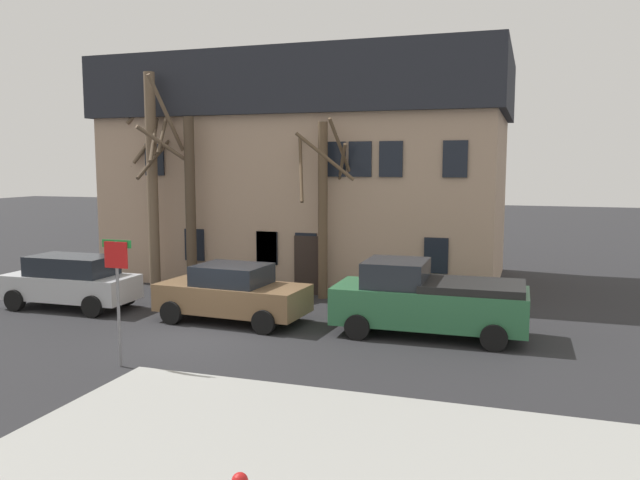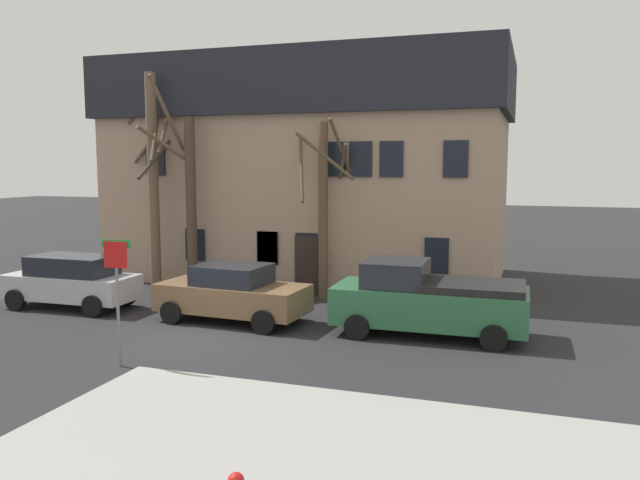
# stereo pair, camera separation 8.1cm
# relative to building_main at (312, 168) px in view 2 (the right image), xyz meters

# --- Properties ---
(ground_plane) EXTENTS (120.00, 120.00, 0.00)m
(ground_plane) POSITION_rel_building_main_xyz_m (0.33, -10.36, -4.46)
(ground_plane) COLOR #262628
(building_main) EXTENTS (15.78, 8.21, 8.76)m
(building_main) POSITION_rel_building_main_xyz_m (0.00, 0.00, 0.00)
(building_main) COLOR tan
(building_main) RESTS_ON ground_plane
(tree_bare_near) EXTENTS (3.09, 3.09, 8.31)m
(tree_bare_near) POSITION_rel_building_main_xyz_m (-4.58, -4.51, -0.11)
(tree_bare_near) COLOR brown
(tree_bare_near) RESTS_ON ground_plane
(tree_bare_mid) EXTENTS (1.92, 3.12, 6.64)m
(tree_bare_mid) POSITION_rel_building_main_xyz_m (-3.23, -4.55, -0.98)
(tree_bare_mid) COLOR #4C3D2D
(tree_bare_mid) RESTS_ON ground_plane
(tree_bare_far) EXTENTS (2.33, 2.22, 6.14)m
(tree_bare_far) POSITION_rel_building_main_xyz_m (1.99, -4.42, -1.16)
(tree_bare_far) COLOR brown
(tree_bare_far) RESTS_ON ground_plane
(car_silver_wagon) EXTENTS (4.32, 1.98, 1.71)m
(car_silver_wagon) POSITION_rel_building_main_xyz_m (-5.25, -8.43, -3.57)
(car_silver_wagon) COLOR #B7BABF
(car_silver_wagon) RESTS_ON ground_plane
(car_brown_sedan) EXTENTS (4.52, 2.31, 1.70)m
(car_brown_sedan) POSITION_rel_building_main_xyz_m (0.47, -8.37, -3.61)
(car_brown_sedan) COLOR brown
(car_brown_sedan) RESTS_ON ground_plane
(pickup_truck_green) EXTENTS (5.19, 2.37, 2.02)m
(pickup_truck_green) POSITION_rel_building_main_xyz_m (6.17, -8.04, -3.48)
(pickup_truck_green) COLOR #2D6B42
(pickup_truck_green) RESTS_ON ground_plane
(street_sign_pole) EXTENTS (0.76, 0.07, 2.94)m
(street_sign_pole) POSITION_rel_building_main_xyz_m (-0.11, -13.03, -2.41)
(street_sign_pole) COLOR slate
(street_sign_pole) RESTS_ON ground_plane
(bicycle_leaning) EXTENTS (1.63, 0.72, 1.03)m
(bicycle_leaning) POSITION_rel_building_main_xyz_m (-6.38, -4.98, -4.09)
(bicycle_leaning) COLOR black
(bicycle_leaning) RESTS_ON ground_plane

